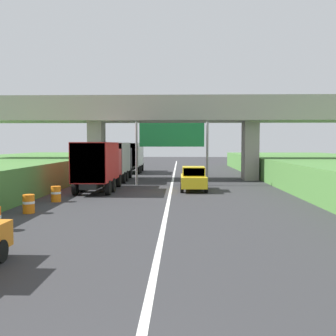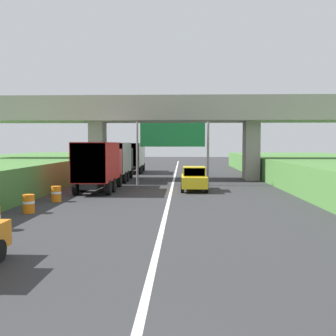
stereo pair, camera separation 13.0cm
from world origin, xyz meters
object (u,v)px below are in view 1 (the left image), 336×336
truck_black (115,159)px  truck_silver (131,156)px  construction_barrel_3 (56,194)px  truck_red (99,164)px  construction_barrel_2 (29,204)px  car_yellow (193,179)px  overhead_highway_sign (172,139)px

truck_black → truck_silver: same height
construction_barrel_3 → truck_red: bearing=75.1°
construction_barrel_2 → truck_black: bearing=85.2°
truck_red → truck_silver: same height
truck_silver → construction_barrel_2: truck_silver is taller
car_yellow → construction_barrel_2: bearing=-130.9°
truck_red → overhead_highway_sign: bearing=39.6°
overhead_highway_sign → truck_black: size_ratio=0.81×
truck_black → truck_silver: (0.22, 10.25, 0.00)m
truck_black → construction_barrel_3: bearing=-95.6°
overhead_highway_sign → construction_barrel_3: 11.93m
truck_red → car_yellow: truck_red is taller
truck_black → construction_barrel_3: 13.32m
construction_barrel_2 → construction_barrel_3: same height
overhead_highway_sign → truck_silver: bearing=109.6°
overhead_highway_sign → truck_red: size_ratio=0.81×
truck_black → car_yellow: truck_black is taller
car_yellow → truck_red: bearing=-176.3°
construction_barrel_3 → construction_barrel_2: bearing=-92.0°
construction_barrel_3 → car_yellow: bearing=35.2°
truck_black → construction_barrel_3: (-1.28, -13.17, -1.47)m
overhead_highway_sign → truck_black: overhead_highway_sign is taller
truck_silver → construction_barrel_3: bearing=-93.7°
overhead_highway_sign → construction_barrel_2: size_ratio=6.53×
overhead_highway_sign → car_yellow: bearing=-66.6°
truck_silver → car_yellow: truck_silver is taller
truck_silver → overhead_highway_sign: bearing=-70.4°
overhead_highway_sign → construction_barrel_2: overhead_highway_sign is taller
truck_black → construction_barrel_2: truck_black is taller
overhead_highway_sign → truck_red: overhead_highway_sign is taller
construction_barrel_2 → overhead_highway_sign: bearing=63.5°
truck_silver → construction_barrel_3: truck_silver is taller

